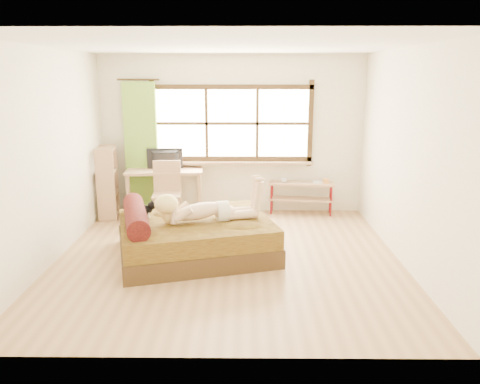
{
  "coord_description": "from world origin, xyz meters",
  "views": [
    {
      "loc": [
        0.22,
        -5.79,
        2.37
      ],
      "look_at": [
        0.16,
        0.2,
        0.85
      ],
      "focal_mm": 35.0,
      "sensor_mm": 36.0,
      "label": 1
    }
  ],
  "objects_px": {
    "kitten": "(142,209)",
    "chair": "(167,189)",
    "desk": "(165,176)",
    "pipe_shelf": "(302,191)",
    "bookshelf": "(108,182)",
    "bed": "(192,236)",
    "woman": "(206,199)"
  },
  "relations": [
    {
      "from": "kitten",
      "to": "chair",
      "type": "height_order",
      "value": "chair"
    },
    {
      "from": "desk",
      "to": "pipe_shelf",
      "type": "relative_size",
      "value": 1.17
    },
    {
      "from": "desk",
      "to": "chair",
      "type": "xyz_separation_m",
      "value": [
        0.09,
        -0.36,
        -0.14
      ]
    },
    {
      "from": "pipe_shelf",
      "to": "desk",
      "type": "bearing_deg",
      "value": -170.45
    },
    {
      "from": "kitten",
      "to": "bookshelf",
      "type": "distance_m",
      "value": 1.85
    },
    {
      "from": "kitten",
      "to": "chair",
      "type": "distance_m",
      "value": 1.37
    },
    {
      "from": "bed",
      "to": "woman",
      "type": "distance_m",
      "value": 0.56
    },
    {
      "from": "woman",
      "to": "kitten",
      "type": "bearing_deg",
      "value": 154.35
    },
    {
      "from": "kitten",
      "to": "bookshelf",
      "type": "height_order",
      "value": "bookshelf"
    },
    {
      "from": "woman",
      "to": "chair",
      "type": "xyz_separation_m",
      "value": [
        -0.76,
        1.52,
        -0.23
      ]
    },
    {
      "from": "bed",
      "to": "kitten",
      "type": "xyz_separation_m",
      "value": [
        -0.67,
        0.11,
        0.34
      ]
    },
    {
      "from": "desk",
      "to": "pipe_shelf",
      "type": "bearing_deg",
      "value": -1.75
    },
    {
      "from": "kitten",
      "to": "desk",
      "type": "height_order",
      "value": "desk"
    },
    {
      "from": "bed",
      "to": "bookshelf",
      "type": "height_order",
      "value": "bookshelf"
    },
    {
      "from": "kitten",
      "to": "woman",
      "type": "bearing_deg",
      "value": -25.65
    },
    {
      "from": "woman",
      "to": "chair",
      "type": "relative_size",
      "value": 1.38
    },
    {
      "from": "woman",
      "to": "bookshelf",
      "type": "height_order",
      "value": "bookshelf"
    },
    {
      "from": "desk",
      "to": "chair",
      "type": "distance_m",
      "value": 0.39
    },
    {
      "from": "kitten",
      "to": "desk",
      "type": "distance_m",
      "value": 1.73
    },
    {
      "from": "bookshelf",
      "to": "desk",
      "type": "bearing_deg",
      "value": -0.49
    },
    {
      "from": "chair",
      "to": "bookshelf",
      "type": "xyz_separation_m",
      "value": [
        -1.03,
        0.23,
        0.05
      ]
    },
    {
      "from": "chair",
      "to": "pipe_shelf",
      "type": "distance_m",
      "value": 2.31
    },
    {
      "from": "bookshelf",
      "to": "kitten",
      "type": "bearing_deg",
      "value": -68.09
    },
    {
      "from": "woman",
      "to": "pipe_shelf",
      "type": "bearing_deg",
      "value": 37.29
    },
    {
      "from": "bed",
      "to": "desk",
      "type": "height_order",
      "value": "desk"
    },
    {
      "from": "bed",
      "to": "desk",
      "type": "xyz_separation_m",
      "value": [
        -0.66,
        1.84,
        0.43
      ]
    },
    {
      "from": "pipe_shelf",
      "to": "bookshelf",
      "type": "distance_m",
      "value": 3.31
    },
    {
      "from": "bed",
      "to": "pipe_shelf",
      "type": "bearing_deg",
      "value": 33.31
    },
    {
      "from": "bed",
      "to": "desk",
      "type": "distance_m",
      "value": 2.0
    },
    {
      "from": "bed",
      "to": "chair",
      "type": "bearing_deg",
      "value": 95.03
    },
    {
      "from": "bed",
      "to": "desk",
      "type": "relative_size",
      "value": 1.76
    },
    {
      "from": "kitten",
      "to": "pipe_shelf",
      "type": "height_order",
      "value": "kitten"
    }
  ]
}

